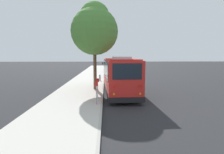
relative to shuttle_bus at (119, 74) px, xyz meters
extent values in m
plane|color=#28282B|center=(0.90, -0.55, -1.76)|extent=(160.00, 160.00, 0.00)
cube|color=beige|center=(0.90, 3.73, -1.69)|extent=(80.00, 4.31, 0.15)
cube|color=#AAA69D|center=(0.90, 1.51, -1.69)|extent=(80.00, 0.14, 0.15)
cube|color=red|center=(0.00, 0.00, -0.11)|extent=(8.74, 2.81, 2.78)
cube|color=black|center=(0.00, 0.00, -1.36)|extent=(8.78, 2.86, 0.28)
cube|color=black|center=(0.00, 0.00, 0.50)|extent=(8.04, 2.86, 1.33)
cube|color=black|center=(4.34, 0.19, 0.50)|extent=(0.12, 2.13, 1.39)
cube|color=black|center=(-4.33, -0.19, 0.60)|extent=(0.12, 1.95, 1.06)
cube|color=black|center=(4.34, 0.19, 1.14)|extent=(0.12, 1.75, 0.22)
cube|color=red|center=(0.00, 0.00, 1.32)|extent=(8.20, 2.56, 0.10)
cube|color=silver|center=(-1.54, -0.07, 1.44)|extent=(1.65, 1.44, 0.20)
cube|color=black|center=(4.36, 0.19, -1.32)|extent=(0.21, 2.45, 0.36)
cube|color=black|center=(-4.35, -0.19, -1.32)|extent=(0.21, 2.45, 0.36)
cylinder|color=red|center=(-4.44, 0.68, -0.38)|extent=(0.04, 0.18, 0.18)
cylinder|color=orange|center=(-4.44, 0.68, -0.88)|extent=(0.04, 0.14, 0.14)
cylinder|color=red|center=(-4.36, -1.07, -0.38)|extent=(0.04, 0.18, 0.18)
cylinder|color=orange|center=(-4.36, -1.07, -0.88)|extent=(0.04, 0.14, 0.14)
cube|color=white|center=(4.37, 1.01, -1.15)|extent=(0.05, 0.32, 0.18)
cube|color=white|center=(4.44, -0.62, -1.15)|extent=(0.05, 0.32, 0.18)
cube|color=black|center=(3.99, 1.55, 0.77)|extent=(0.06, 0.10, 0.24)
cylinder|color=black|center=(2.51, 1.17, -1.28)|extent=(0.98, 0.34, 0.97)
cylinder|color=slate|center=(2.51, 1.17, -1.28)|extent=(0.45, 0.34, 0.44)
cylinder|color=black|center=(2.60, -0.95, -1.28)|extent=(0.98, 0.34, 0.97)
cylinder|color=slate|center=(2.60, -0.95, -1.28)|extent=(0.45, 0.34, 0.44)
cylinder|color=black|center=(-2.46, 0.95, -1.28)|extent=(0.98, 0.34, 0.97)
cylinder|color=slate|center=(-2.46, 0.95, -1.28)|extent=(0.45, 0.34, 0.44)
cylinder|color=black|center=(-2.37, -1.17, -1.28)|extent=(0.98, 0.34, 0.97)
cylinder|color=slate|center=(-2.37, -1.17, -1.28)|extent=(0.45, 0.34, 0.44)
cube|color=navy|center=(11.41, 0.43, -1.28)|extent=(4.46, 1.97, 0.64)
cube|color=black|center=(11.30, 0.44, -0.72)|extent=(2.15, 1.61, 0.48)
cube|color=navy|center=(11.30, 0.44, -0.48)|extent=(2.06, 1.57, 0.05)
cube|color=black|center=(13.62, 0.31, -1.50)|extent=(0.17, 1.68, 0.20)
cube|color=black|center=(9.21, 0.55, -1.50)|extent=(0.17, 1.68, 0.20)
cylinder|color=black|center=(12.84, 1.15, -1.44)|extent=(0.66, 0.23, 0.65)
cylinder|color=slate|center=(12.84, 1.15, -1.44)|extent=(0.30, 0.24, 0.29)
cylinder|color=black|center=(12.75, -0.43, -1.44)|extent=(0.66, 0.23, 0.65)
cylinder|color=slate|center=(12.75, -0.43, -1.44)|extent=(0.30, 0.24, 0.29)
cylinder|color=black|center=(10.08, 1.30, -1.44)|extent=(0.66, 0.23, 0.65)
cylinder|color=slate|center=(10.08, 1.30, -1.44)|extent=(0.30, 0.24, 0.29)
cylinder|color=black|center=(9.99, -0.29, -1.44)|extent=(0.66, 0.23, 0.65)
cylinder|color=slate|center=(9.99, -0.29, -1.44)|extent=(0.30, 0.24, 0.29)
cube|color=maroon|center=(18.50, 0.52, -1.31)|extent=(4.23, 2.03, 0.61)
cube|color=black|center=(18.39, 0.53, -0.76)|extent=(2.05, 1.64, 0.48)
cube|color=maroon|center=(18.39, 0.53, -0.52)|extent=(1.97, 1.60, 0.05)
cube|color=black|center=(20.58, 0.38, -1.51)|extent=(0.19, 1.70, 0.20)
cube|color=black|center=(16.42, 0.66, -1.51)|extent=(0.19, 1.70, 0.20)
cylinder|color=black|center=(19.86, 1.23, -1.46)|extent=(0.62, 0.24, 0.61)
cylinder|color=slate|center=(19.86, 1.23, -1.46)|extent=(0.29, 0.24, 0.27)
cylinder|color=black|center=(19.75, -0.37, -1.46)|extent=(0.62, 0.24, 0.61)
cylinder|color=slate|center=(19.75, -0.37, -1.46)|extent=(0.29, 0.24, 0.27)
cylinder|color=black|center=(17.26, 1.41, -1.46)|extent=(0.62, 0.24, 0.61)
cylinder|color=slate|center=(17.26, 1.41, -1.46)|extent=(0.29, 0.24, 0.27)
cylinder|color=black|center=(17.15, -0.19, -1.46)|extent=(0.62, 0.24, 0.61)
cylinder|color=slate|center=(17.15, -0.19, -1.46)|extent=(0.29, 0.24, 0.27)
cube|color=slate|center=(24.79, 0.23, -1.31)|extent=(4.44, 1.77, 0.61)
cube|color=black|center=(24.68, 0.23, -0.77)|extent=(2.11, 1.52, 0.48)
cube|color=slate|center=(24.68, 0.23, -0.53)|extent=(2.02, 1.48, 0.05)
cube|color=black|center=(27.03, 0.24, -1.51)|extent=(0.09, 1.69, 0.20)
cube|color=black|center=(22.55, 0.22, -1.51)|extent=(0.09, 1.69, 0.20)
cylinder|color=black|center=(26.19, 1.04, -1.46)|extent=(0.61, 0.20, 0.61)
cylinder|color=slate|center=(26.19, 1.04, -1.46)|extent=(0.27, 0.22, 0.27)
cylinder|color=black|center=(26.20, -0.56, -1.46)|extent=(0.61, 0.20, 0.61)
cylinder|color=slate|center=(26.20, -0.56, -1.46)|extent=(0.27, 0.22, 0.27)
cylinder|color=black|center=(23.39, 1.02, -1.46)|extent=(0.61, 0.20, 0.61)
cylinder|color=slate|center=(23.39, 1.02, -1.46)|extent=(0.27, 0.22, 0.27)
cylinder|color=black|center=(23.40, -0.57, -1.46)|extent=(0.61, 0.20, 0.61)
cylinder|color=slate|center=(23.40, -0.57, -1.46)|extent=(0.27, 0.22, 0.27)
cube|color=silver|center=(32.12, 0.39, -1.31)|extent=(4.64, 2.03, 0.61)
cube|color=black|center=(32.00, 0.38, -0.76)|extent=(2.25, 1.63, 0.48)
cube|color=silver|center=(32.00, 0.38, -0.52)|extent=(2.16, 1.58, 0.05)
cube|color=black|center=(34.41, 0.55, -1.51)|extent=(0.20, 1.66, 0.20)
cube|color=black|center=(29.84, 0.22, -1.51)|extent=(0.20, 1.66, 0.20)
cylinder|color=black|center=(33.49, 1.27, -1.46)|extent=(0.62, 0.24, 0.61)
cylinder|color=slate|center=(33.49, 1.27, -1.46)|extent=(0.29, 0.24, 0.27)
cylinder|color=black|center=(33.61, -0.29, -1.46)|extent=(0.62, 0.24, 0.61)
cylinder|color=slate|center=(33.61, -0.29, -1.46)|extent=(0.29, 0.24, 0.27)
cylinder|color=black|center=(30.64, 1.06, -1.46)|extent=(0.62, 0.24, 0.61)
cylinder|color=slate|center=(30.64, 1.06, -1.46)|extent=(0.29, 0.24, 0.27)
cylinder|color=black|center=(30.75, -0.49, -1.46)|extent=(0.62, 0.24, 0.61)
cylinder|color=slate|center=(30.75, -0.49, -1.46)|extent=(0.29, 0.24, 0.27)
cube|color=black|center=(39.38, 0.37, -1.30)|extent=(4.36, 1.99, 0.62)
cube|color=black|center=(39.27, 0.37, -0.75)|extent=(2.10, 1.61, 0.48)
cube|color=black|center=(39.27, 0.37, -0.51)|extent=(2.02, 1.57, 0.05)
cube|color=black|center=(41.53, 0.50, -1.51)|extent=(0.18, 1.68, 0.20)
cube|color=black|center=(37.23, 0.24, -1.51)|extent=(0.18, 1.68, 0.20)
cylinder|color=black|center=(40.68, 1.24, -1.45)|extent=(0.63, 0.24, 0.62)
cylinder|color=slate|center=(40.68, 1.24, -1.45)|extent=(0.29, 0.24, 0.28)
cylinder|color=black|center=(40.77, -0.34, -1.45)|extent=(0.63, 0.24, 0.62)
cylinder|color=slate|center=(40.77, -0.34, -1.45)|extent=(0.29, 0.24, 0.28)
cylinder|color=black|center=(37.99, 1.08, -1.45)|extent=(0.63, 0.24, 0.62)
cylinder|color=slate|center=(37.99, 1.08, -1.45)|extent=(0.29, 0.24, 0.28)
cylinder|color=black|center=(38.08, -0.50, -1.45)|extent=(0.63, 0.24, 0.62)
cylinder|color=slate|center=(38.08, -0.50, -1.45)|extent=(0.29, 0.24, 0.28)
cylinder|color=brown|center=(1.20, 2.25, 0.36)|extent=(0.31, 0.31, 3.95)
sphere|color=#4C8438|center=(1.20, 2.25, 3.88)|extent=(4.43, 4.43, 4.43)
sphere|color=#528F3C|center=(1.75, 2.25, 5.32)|extent=(2.88, 2.88, 2.88)
cylinder|color=gray|center=(-4.20, 1.84, -0.99)|extent=(0.06, 0.06, 1.25)
cube|color=red|center=(-4.20, 1.84, -0.23)|extent=(0.02, 0.22, 0.28)
cylinder|color=gray|center=(-2.42, 1.84, -1.00)|extent=(0.06, 0.06, 1.23)
cube|color=red|center=(-2.42, 1.84, -0.25)|extent=(0.02, 0.22, 0.28)
cylinder|color=#99999E|center=(6.83, 1.98, -1.29)|extent=(0.22, 0.22, 0.65)
sphere|color=#99999E|center=(6.83, 1.98, -0.90)|extent=(0.20, 0.20, 0.20)
camera|label=1|loc=(-15.64, 1.22, 1.65)|focal=28.00mm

